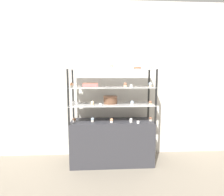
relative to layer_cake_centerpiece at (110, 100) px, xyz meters
The scene contains 30 objects.
ground_plane 1.01m from the layer_cake_centerpiece, 51.99° to the right, with size 20.00×20.00×0.00m, color gray.
back_wall 0.44m from the layer_cake_centerpiece, 85.69° to the left, with size 8.00×0.05×2.60m.
display_base 0.67m from the layer_cake_centerpiece, 51.99° to the right, with size 1.27×0.43×0.69m.
display_riser_lower 0.09m from the layer_cake_centerpiece, 51.99° to the right, with size 1.27×0.43×0.26m.
display_riser_middle 0.19m from the layer_cake_centerpiece, 51.99° to the right, with size 1.27×0.43×0.26m.
display_riser_upper 0.45m from the layer_cake_centerpiece, 51.99° to the right, with size 1.27×0.43×0.26m.
layer_cake_centerpiece is the anchor object (origin of this frame).
sheet_cake_frosted 0.38m from the layer_cake_centerpiece, behind, with size 0.23×0.16×0.06m.
cupcake_0 0.63m from the layer_cake_centerpiece, behind, with size 0.05×0.05×0.07m.
cupcake_1 0.41m from the layer_cake_centerpiece, 164.39° to the right, with size 0.05×0.05×0.07m.
cupcake_2 0.32m from the layer_cake_centerpiece, 84.60° to the right, with size 0.05×0.05×0.07m.
cupcake_3 0.44m from the layer_cake_centerpiece, 24.97° to the right, with size 0.05×0.05×0.07m.
cupcake_4 0.69m from the layer_cake_centerpiece, ahead, with size 0.05×0.05×0.07m.
price_tag_0 0.55m from the layer_cake_centerpiece, 29.89° to the right, with size 0.04×0.00×0.04m.
cupcake_5 0.56m from the layer_cake_centerpiece, 168.81° to the right, with size 0.05×0.05×0.06m.
cupcake_6 0.29m from the layer_cake_centerpiece, 158.51° to the right, with size 0.05×0.05×0.06m.
cupcake_7 0.34m from the layer_cake_centerpiece, 20.05° to the right, with size 0.05×0.05×0.06m.
cupcake_8 0.61m from the layer_cake_centerpiece, 11.68° to the right, with size 0.05×0.05×0.06m.
price_tag_1 0.28m from the layer_cake_centerpiece, 124.08° to the right, with size 0.04×0.00×0.04m.
cupcake_9 0.63m from the layer_cake_centerpiece, 166.71° to the right, with size 0.05×0.05×0.07m.
cupcake_10 0.33m from the layer_cake_centerpiece, 18.46° to the right, with size 0.05×0.05×0.07m.
cupcake_11 0.65m from the layer_cake_centerpiece, ahead, with size 0.05×0.05×0.07m.
price_tag_2 0.43m from the layer_cake_centerpiece, 38.56° to the right, with size 0.04×0.00×0.04m.
cupcake_12 0.75m from the layer_cake_centerpiece, behind, with size 0.05×0.05×0.07m.
cupcake_13 0.57m from the layer_cake_centerpiece, 163.03° to the right, with size 0.05×0.05×0.07m.
cupcake_14 0.52m from the layer_cake_centerpiece, 84.72° to the right, with size 0.05×0.05×0.07m.
cupcake_15 0.60m from the layer_cake_centerpiece, 22.46° to the right, with size 0.05×0.05×0.07m.
cupcake_16 0.78m from the layer_cake_centerpiece, ahead, with size 0.05×0.05×0.07m.
price_tag_3 0.61m from the layer_cake_centerpiece, 38.56° to the right, with size 0.04×0.00×0.04m.
donut_glazed 0.63m from the layer_cake_centerpiece, ahead, with size 0.13×0.13×0.04m.
Camera 1 is at (-0.15, -2.65, 1.38)m, focal length 28.00 mm.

